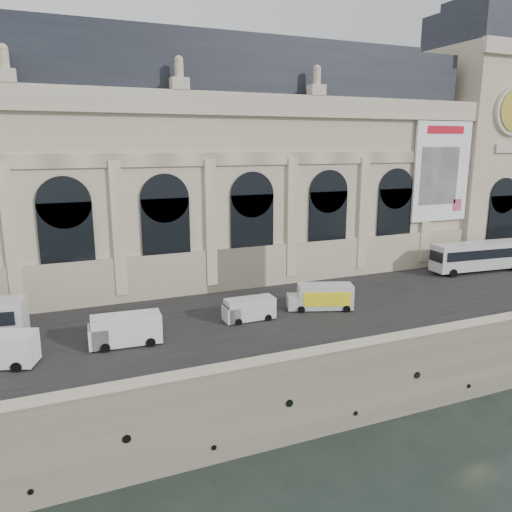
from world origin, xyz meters
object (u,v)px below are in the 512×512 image
at_px(van_b, 122,330).
at_px(box_truck, 321,297).
at_px(van_c, 247,309).
at_px(bus_right, 478,256).

xyz_separation_m(van_b, box_truck, (20.15, 1.67, -0.01)).
bearing_deg(van_c, bus_right, 8.97).
xyz_separation_m(van_b, van_c, (11.91, 1.57, -0.22)).
relative_size(van_c, box_truck, 0.72).
distance_m(van_b, van_c, 12.01).
distance_m(van_c, box_truck, 8.25).
xyz_separation_m(bus_right, box_truck, (-26.91, -5.45, -0.87)).
bearing_deg(box_truck, bus_right, 11.44).
relative_size(bus_right, van_c, 2.74).
distance_m(bus_right, van_c, 35.61).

